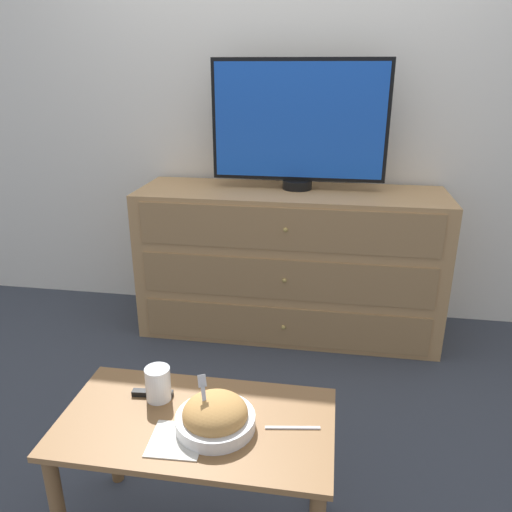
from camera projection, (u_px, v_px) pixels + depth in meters
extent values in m
plane|color=#383D47|center=(280.00, 305.00, 3.32)|extent=(12.00, 12.00, 0.00)
cube|color=white|center=(284.00, 101.00, 2.88)|extent=(12.00, 0.05, 2.60)
cube|color=tan|center=(289.00, 262.00, 2.89)|extent=(1.70, 0.51, 0.85)
cube|color=#A1794C|center=(283.00, 327.00, 2.75)|extent=(1.56, 0.01, 0.23)
sphere|color=tan|center=(283.00, 327.00, 2.75)|extent=(0.02, 0.02, 0.02)
cube|color=#A1794C|center=(285.00, 280.00, 2.65)|extent=(1.56, 0.01, 0.23)
sphere|color=tan|center=(284.00, 280.00, 2.65)|extent=(0.02, 0.02, 0.02)
cube|color=#A1794C|center=(286.00, 229.00, 2.55)|extent=(1.56, 0.01, 0.23)
sphere|color=tan|center=(286.00, 230.00, 2.55)|extent=(0.02, 0.02, 0.02)
cylinder|color=black|center=(297.00, 184.00, 2.78)|extent=(0.16, 0.16, 0.05)
cube|color=black|center=(299.00, 121.00, 2.66)|extent=(0.95, 0.04, 0.64)
cube|color=blue|center=(299.00, 121.00, 2.64)|extent=(0.91, 0.01, 0.60)
cube|color=olive|center=(196.00, 422.00, 1.52)|extent=(0.84, 0.45, 0.02)
cylinder|color=brown|center=(112.00, 431.00, 1.84)|extent=(0.04, 0.04, 0.46)
cylinder|color=brown|center=(321.00, 454.00, 1.73)|extent=(0.04, 0.04, 0.46)
cylinder|color=silver|center=(215.00, 421.00, 1.48)|extent=(0.24, 0.24, 0.04)
ellipsoid|color=tan|center=(215.00, 413.00, 1.47)|extent=(0.20, 0.20, 0.10)
cube|color=silver|center=(205.00, 405.00, 1.45)|extent=(0.04, 0.06, 0.13)
cube|color=silver|center=(202.00, 381.00, 1.45)|extent=(0.03, 0.03, 0.03)
cylinder|color=beige|center=(159.00, 389.00, 1.61)|extent=(0.07, 0.07, 0.07)
cylinder|color=white|center=(158.00, 384.00, 1.60)|extent=(0.08, 0.08, 0.11)
cube|color=silver|center=(177.00, 440.00, 1.44)|extent=(0.16, 0.16, 0.00)
cube|color=silver|center=(293.00, 428.00, 1.48)|extent=(0.16, 0.03, 0.01)
cube|color=black|center=(153.00, 393.00, 1.63)|extent=(0.14, 0.04, 0.02)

